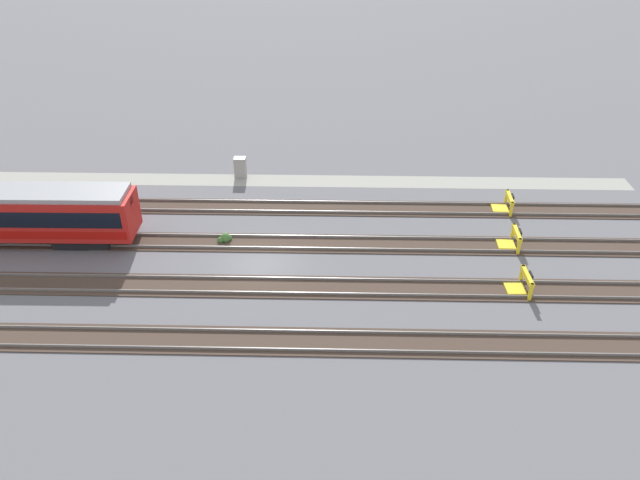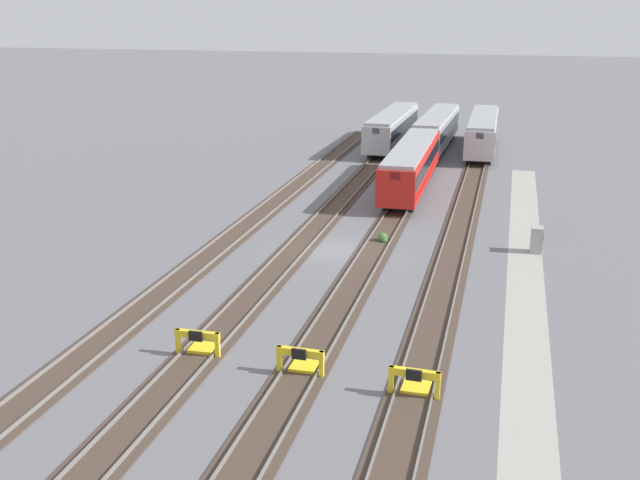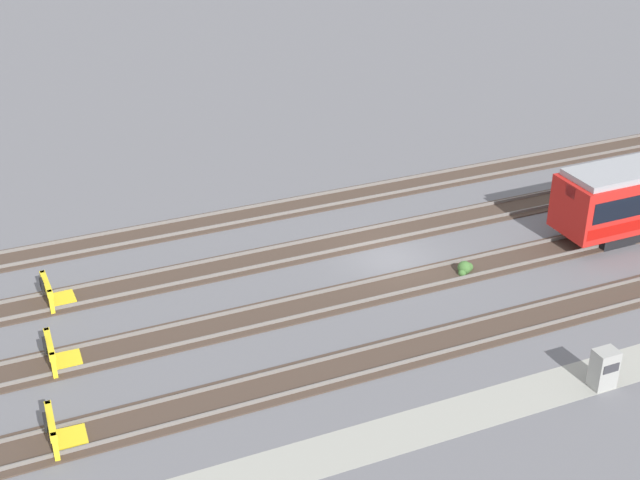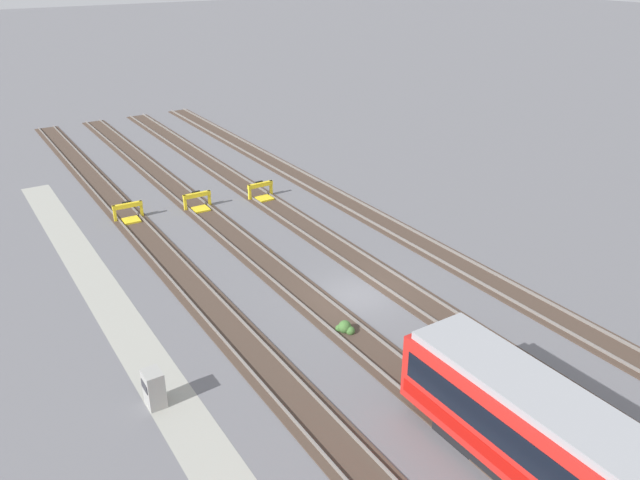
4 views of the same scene
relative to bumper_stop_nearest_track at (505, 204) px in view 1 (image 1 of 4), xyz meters
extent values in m
plane|color=slate|center=(16.53, 7.09, -0.51)|extent=(400.00, 400.00, 0.00)
cube|color=#9E9E93|center=(16.53, -4.24, -0.51)|extent=(54.00, 2.00, 0.01)
cube|color=#47382D|center=(16.53, 0.01, -0.48)|extent=(90.00, 2.23, 0.06)
cube|color=slate|center=(16.53, 0.73, -0.38)|extent=(90.00, 0.07, 0.15)
cube|color=slate|center=(16.53, -0.71, -0.38)|extent=(90.00, 0.07, 0.15)
cube|color=#47382D|center=(16.53, 4.73, -0.48)|extent=(90.00, 2.24, 0.06)
cube|color=slate|center=(16.53, 5.45, -0.38)|extent=(90.00, 0.07, 0.15)
cube|color=slate|center=(16.53, 4.01, -0.38)|extent=(90.00, 0.07, 0.15)
cube|color=#47382D|center=(16.53, 9.45, -0.48)|extent=(90.00, 2.24, 0.06)
cube|color=slate|center=(16.53, 10.17, -0.38)|extent=(90.00, 0.07, 0.15)
cube|color=slate|center=(16.53, 8.74, -0.38)|extent=(90.00, 0.07, 0.15)
cube|color=#47382D|center=(16.53, 14.17, -0.48)|extent=(90.00, 2.23, 0.06)
cube|color=slate|center=(16.53, 14.89, -0.38)|extent=(90.00, 0.07, 0.15)
cube|color=slate|center=(16.53, 13.46, -0.38)|extent=(90.00, 0.07, 0.15)
cube|color=red|center=(24.72, 4.71, 2.54)|extent=(0.09, 0.70, 0.56)
cube|color=black|center=(28.10, 4.73, -0.16)|extent=(3.62, 2.27, 0.70)
cube|color=yellow|center=(-0.20, 0.91, 0.06)|extent=(0.19, 0.19, 1.15)
cube|color=yellow|center=(-0.28, -0.89, 0.06)|extent=(0.19, 0.19, 1.15)
cube|color=yellow|center=(-0.24, 0.01, 0.49)|extent=(0.32, 2.01, 0.30)
cube|color=yellow|center=(0.31, -0.01, -0.42)|extent=(1.14, 1.12, 0.18)
cube|color=black|center=(-0.42, 0.02, 0.49)|extent=(0.14, 0.60, 0.44)
cube|color=yellow|center=(0.43, 5.63, 0.06)|extent=(0.19, 0.19, 1.15)
cube|color=yellow|center=(0.38, 3.83, 0.06)|extent=(0.19, 0.19, 1.15)
cube|color=yellow|center=(0.41, 4.73, 0.49)|extent=(0.30, 2.01, 0.30)
cube|color=yellow|center=(0.96, 4.71, -0.42)|extent=(1.13, 1.11, 0.18)
cube|color=black|center=(0.23, 4.74, 0.49)|extent=(0.14, 0.60, 0.44)
cube|color=yellow|center=(0.94, 10.35, 0.06)|extent=(0.18, 0.18, 1.15)
cube|color=yellow|center=(0.99, 8.55, 0.06)|extent=(0.18, 0.18, 1.15)
cube|color=yellow|center=(0.97, 9.45, 0.49)|extent=(0.29, 2.01, 0.30)
cube|color=yellow|center=(1.52, 9.47, -0.42)|extent=(1.13, 1.11, 0.18)
cube|color=black|center=(0.79, 9.45, 0.49)|extent=(0.13, 0.60, 0.44)
cube|color=#9E9E99|center=(19.28, -4.86, 0.29)|extent=(0.90, 0.70, 1.60)
cube|color=#333338|center=(19.28, -5.22, 0.53)|extent=(0.70, 0.04, 0.36)
sphere|color=#427033|center=(19.03, 4.56, -0.23)|extent=(0.64, 0.64, 0.64)
sphere|color=#427033|center=(19.33, 4.68, -0.33)|extent=(0.44, 0.44, 0.44)
sphere|color=#427033|center=(18.81, 4.38, -0.37)|extent=(0.36, 0.36, 0.36)
camera|label=1|loc=(12.11, 38.60, 21.18)|focal=35.00mm
camera|label=2|loc=(-26.00, -2.87, 13.85)|focal=42.00mm
camera|label=3|loc=(-1.31, -25.59, 20.18)|focal=50.00mm
camera|label=4|loc=(39.68, -10.01, 16.15)|focal=35.00mm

